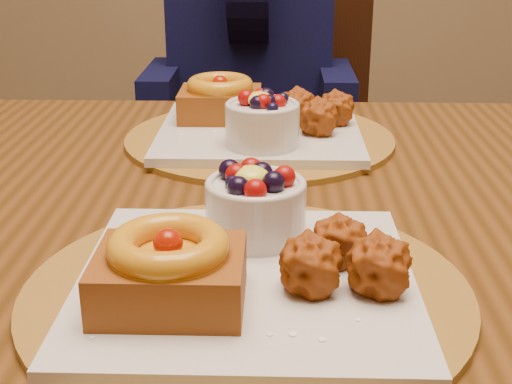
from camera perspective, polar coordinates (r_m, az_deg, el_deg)
dining_table at (r=0.84m, az=-0.09°, el=-5.45°), size 1.60×0.90×0.76m
place_setting_near at (r=0.60m, az=-1.03°, el=-5.83°), size 0.38×0.38×0.09m
place_setting_far at (r=1.00m, az=0.09°, el=5.52°), size 0.38×0.38×0.09m
chair_far at (r=1.88m, az=3.59°, el=5.67°), size 0.59×0.59×0.99m
diner at (r=1.72m, az=-0.44°, el=13.12°), size 0.46×0.46×0.76m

